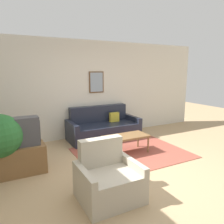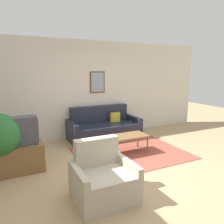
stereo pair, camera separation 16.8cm
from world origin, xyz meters
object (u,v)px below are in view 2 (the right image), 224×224
object	(u,v)px
tv	(19,131)
couch	(104,128)
armchair	(103,180)
coffee_table	(125,137)

from	to	relation	value
tv	couch	bearing A→B (deg)	28.47
tv	armchair	xyz separation A→B (m)	(1.03, -1.46, -0.50)
coffee_table	armchair	world-z (taller)	armchair
couch	tv	world-z (taller)	tv
coffee_table	tv	bearing A→B (deg)	178.45
tv	coffee_table	bearing A→B (deg)	-1.55
coffee_table	tv	xyz separation A→B (m)	(-2.19, 0.06, 0.40)
coffee_table	couch	bearing A→B (deg)	88.96
tv	armchair	distance (m)	1.86
tv	armchair	size ratio (longest dim) A/B	0.75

